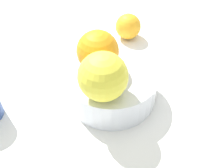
# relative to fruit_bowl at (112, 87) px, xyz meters

# --- Properties ---
(ground_plane) EXTENTS (1.10, 1.10, 0.02)m
(ground_plane) POSITION_rel_fruit_bowl_xyz_m (0.00, 0.00, -0.04)
(ground_plane) COLOR white
(fruit_bowl) EXTENTS (0.17, 0.17, 0.06)m
(fruit_bowl) POSITION_rel_fruit_bowl_xyz_m (0.00, 0.00, 0.00)
(fruit_bowl) COLOR silver
(fruit_bowl) RESTS_ON ground_plane
(orange_in_bowl_0) EXTENTS (0.08, 0.08, 0.08)m
(orange_in_bowl_0) POSITION_rel_fruit_bowl_xyz_m (0.04, -0.03, 0.07)
(orange_in_bowl_0) COLOR yellow
(orange_in_bowl_0) RESTS_ON fruit_bowl
(orange_in_bowl_1) EXTENTS (0.08, 0.08, 0.08)m
(orange_in_bowl_1) POSITION_rel_fruit_bowl_xyz_m (-0.03, -0.02, 0.07)
(orange_in_bowl_1) COLOR orange
(orange_in_bowl_1) RESTS_ON fruit_bowl
(orange_loose_0) EXTENTS (0.06, 0.06, 0.06)m
(orange_loose_0) POSITION_rel_fruit_bowl_xyz_m (-0.18, 0.12, 0.00)
(orange_loose_0) COLOR #F9A823
(orange_loose_0) RESTS_ON ground_plane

